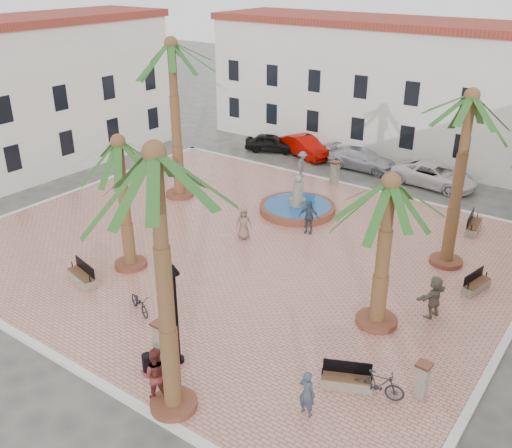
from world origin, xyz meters
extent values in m
plane|color=#56544F|center=(0.00, 0.00, 0.00)|extent=(120.00, 120.00, 0.00)
cube|color=tan|center=(0.00, 0.00, 0.07)|extent=(26.00, 22.00, 0.15)
cube|color=silver|center=(0.00, 11.00, 0.08)|extent=(26.30, 0.30, 0.16)
cube|color=silver|center=(0.00, -11.00, 0.08)|extent=(26.30, 0.30, 0.16)
cube|color=silver|center=(13.00, 0.00, 0.08)|extent=(0.30, 22.30, 0.16)
cube|color=silver|center=(-13.00, 0.00, 0.08)|extent=(0.30, 22.30, 0.16)
cube|color=white|center=(0.00, 20.00, 4.50)|extent=(30.00, 7.00, 9.00)
cube|color=maroon|center=(0.00, 20.00, 9.25)|extent=(30.40, 7.40, 0.50)
cube|color=black|center=(-13.12, 16.52, 2.20)|extent=(1.00, 0.12, 1.60)
cube|color=black|center=(-9.38, 16.52, 2.20)|extent=(1.00, 0.12, 1.60)
cube|color=black|center=(-5.62, 16.52, 2.20)|extent=(1.00, 0.12, 1.60)
cube|color=black|center=(-1.88, 16.52, 2.20)|extent=(1.00, 0.12, 1.60)
cube|color=black|center=(1.88, 16.52, 2.20)|extent=(1.00, 0.12, 1.60)
cube|color=black|center=(5.62, 16.52, 2.20)|extent=(1.00, 0.12, 1.60)
cube|color=black|center=(-13.12, 16.52, 5.20)|extent=(1.00, 0.12, 1.60)
cube|color=black|center=(-9.38, 16.52, 5.20)|extent=(1.00, 0.12, 1.60)
cube|color=black|center=(-5.62, 16.52, 5.20)|extent=(1.00, 0.12, 1.60)
cube|color=black|center=(-1.88, 16.52, 5.20)|extent=(1.00, 0.12, 1.60)
cube|color=black|center=(1.88, 16.52, 5.20)|extent=(1.00, 0.12, 1.60)
cube|color=black|center=(5.62, 16.52, 5.20)|extent=(1.00, 0.12, 1.60)
cube|color=white|center=(-19.00, 0.00, 4.75)|extent=(6.00, 24.00, 9.50)
cube|color=black|center=(-16.02, -2.00, 2.20)|extent=(0.12, 1.00, 1.60)
cube|color=black|center=(-16.02, 2.00, 2.20)|extent=(0.12, 1.00, 1.60)
cube|color=black|center=(-16.02, 6.00, 2.20)|extent=(0.12, 1.00, 1.60)
cube|color=black|center=(-16.02, 10.00, 2.20)|extent=(0.12, 1.00, 1.60)
cube|color=black|center=(-16.02, -2.00, 5.20)|extent=(0.12, 1.00, 1.60)
cube|color=black|center=(-16.02, 2.00, 5.20)|extent=(0.12, 1.00, 1.60)
cube|color=black|center=(-16.02, 6.00, 5.20)|extent=(0.12, 1.00, 1.60)
cube|color=black|center=(-16.02, 10.00, 5.20)|extent=(0.12, 1.00, 1.60)
cylinder|color=brown|center=(0.10, 5.28, 0.36)|extent=(4.32, 4.32, 0.41)
cylinder|color=#194C8C|center=(0.10, 5.28, 0.54)|extent=(3.81, 3.81, 0.06)
cylinder|color=gray|center=(0.10, 5.28, 0.56)|extent=(0.93, 0.93, 0.82)
cylinder|color=gray|center=(0.10, 5.28, 1.38)|extent=(0.62, 0.62, 1.23)
sphere|color=gray|center=(0.10, 5.28, 2.16)|extent=(0.45, 0.45, 0.45)
cylinder|color=brown|center=(-7.02, 3.17, 0.28)|extent=(1.71, 1.71, 0.26)
cylinder|color=brown|center=(-7.02, 3.17, 4.77)|extent=(0.55, 0.55, 8.73)
sphere|color=brown|center=(-7.02, 3.17, 9.14)|extent=(0.75, 0.75, 0.75)
cylinder|color=brown|center=(-2.86, -4.73, 0.26)|extent=(1.50, 1.50, 0.23)
cylinder|color=brown|center=(-2.86, -4.73, 3.30)|extent=(0.49, 0.49, 5.85)
sphere|color=brown|center=(-2.86, -4.73, 6.22)|extent=(0.66, 0.66, 0.66)
cylinder|color=brown|center=(5.25, -10.40, 0.26)|extent=(1.52, 1.52, 0.23)
cylinder|color=brown|center=(5.25, -10.40, 4.54)|extent=(0.50, 0.50, 8.33)
sphere|color=brown|center=(5.25, -10.40, 8.71)|extent=(0.67, 0.67, 0.67)
cylinder|color=brown|center=(8.52, -2.27, 0.27)|extent=(1.64, 1.64, 0.25)
cylinder|color=brown|center=(8.52, -2.27, 3.27)|extent=(0.53, 0.53, 5.74)
sphere|color=brown|center=(8.52, -2.27, 6.14)|extent=(0.72, 0.72, 0.72)
cylinder|color=brown|center=(9.07, 4.23, 0.27)|extent=(1.54, 1.54, 0.23)
cylinder|color=brown|center=(9.07, 4.23, 4.25)|extent=(0.50, 0.50, 7.74)
sphere|color=brown|center=(9.07, 4.23, 8.12)|extent=(0.67, 0.67, 0.67)
cube|color=gray|center=(-3.49, -7.06, 0.35)|extent=(1.90, 0.94, 0.41)
cube|color=#56351E|center=(-3.49, -7.06, 0.59)|extent=(1.79, 0.87, 0.06)
cube|color=black|center=(-3.44, -6.84, 0.86)|extent=(1.69, 0.43, 0.51)
cylinder|color=black|center=(-4.33, -6.87, 0.71)|extent=(0.05, 0.05, 0.30)
cylinder|color=black|center=(-2.65, -7.25, 0.71)|extent=(0.05, 0.05, 0.30)
cube|color=gray|center=(9.30, -6.32, 0.34)|extent=(1.80, 1.22, 0.39)
cube|color=#56351E|center=(9.30, -6.32, 0.56)|extent=(1.69, 1.13, 0.06)
cube|color=black|center=(9.21, -6.13, 0.82)|extent=(1.50, 0.74, 0.48)
cylinder|color=black|center=(8.56, -6.67, 0.68)|extent=(0.05, 0.05, 0.29)
cylinder|color=black|center=(10.05, -5.97, 0.68)|extent=(0.05, 0.05, 0.29)
cube|color=gray|center=(10.98, 2.57, 0.33)|extent=(0.85, 1.69, 0.36)
cube|color=#56351E|center=(10.98, 2.57, 0.54)|extent=(0.78, 1.60, 0.05)
cube|color=black|center=(10.79, 2.61, 0.78)|extent=(0.39, 1.51, 0.45)
cylinder|color=black|center=(10.81, 1.82, 0.65)|extent=(0.05, 0.05, 0.27)
cylinder|color=black|center=(11.15, 3.32, 0.65)|extent=(0.05, 0.05, 0.27)
cube|color=gray|center=(9.06, 8.54, 0.36)|extent=(0.81, 1.96, 0.42)
cube|color=#56351E|center=(9.06, 8.54, 0.60)|extent=(0.74, 1.84, 0.06)
cube|color=black|center=(8.83, 8.51, 0.89)|extent=(0.27, 1.79, 0.53)
cylinder|color=black|center=(9.17, 7.65, 0.73)|extent=(0.05, 0.05, 0.32)
cylinder|color=black|center=(8.96, 9.43, 0.73)|extent=(0.05, 0.05, 0.32)
cylinder|color=black|center=(3.81, -8.59, 0.23)|extent=(0.36, 0.36, 0.16)
cylinder|color=black|center=(3.81, -8.59, 2.03)|extent=(0.12, 0.12, 3.55)
cone|color=black|center=(3.81, -8.59, 3.95)|extent=(0.43, 0.43, 0.39)
sphere|color=beige|center=(3.81, -8.59, 3.80)|extent=(0.24, 0.24, 0.24)
cube|color=gray|center=(2.90, -8.61, 0.76)|extent=(0.37, 0.37, 1.21)
cube|color=brown|center=(2.90, -8.61, 1.41)|extent=(0.47, 0.47, 0.09)
cube|color=gray|center=(-0.33, 10.40, 0.87)|extent=(0.46, 0.46, 1.43)
cube|color=brown|center=(-0.33, 10.40, 1.64)|extent=(0.58, 0.58, 0.11)
cube|color=gray|center=(11.48, -5.26, 0.77)|extent=(0.40, 0.40, 1.23)
cube|color=brown|center=(11.48, -5.26, 1.43)|extent=(0.50, 0.50, 0.09)
cylinder|color=black|center=(3.33, -9.67, 0.52)|extent=(0.38, 0.38, 0.73)
imported|color=#374050|center=(8.85, -8.15, 0.97)|extent=(0.64, 0.45, 1.64)
imported|color=black|center=(0.33, -7.18, 0.58)|extent=(1.72, 1.11, 0.85)
imported|color=maroon|center=(4.50, -10.40, 1.12)|extent=(1.20, 1.16, 1.94)
imported|color=black|center=(10.37, -6.12, 0.66)|extent=(1.75, 0.87, 1.01)
imported|color=#7B5E4D|center=(-0.33, 0.75, 1.00)|extent=(0.97, 0.97, 1.70)
imported|color=#334455|center=(2.03, 3.29, 1.05)|extent=(1.13, 0.66, 1.80)
imported|color=#57585D|center=(-2.74, 10.40, 1.02)|extent=(0.75, 1.18, 1.74)
imported|color=#796E5E|center=(10.12, -0.49, 1.06)|extent=(1.03, 1.78, 1.83)
imported|color=black|center=(-7.83, 14.21, 0.67)|extent=(4.22, 2.96, 1.33)
imported|color=#9E0600|center=(-5.10, 14.64, 0.75)|extent=(4.80, 3.07, 1.49)
imported|color=silver|center=(-0.38, 14.54, 0.71)|extent=(4.92, 2.01, 1.43)
imported|color=white|center=(4.83, 14.24, 0.74)|extent=(5.52, 2.91, 1.48)
camera|label=1|loc=(15.69, -20.35, 13.22)|focal=40.00mm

